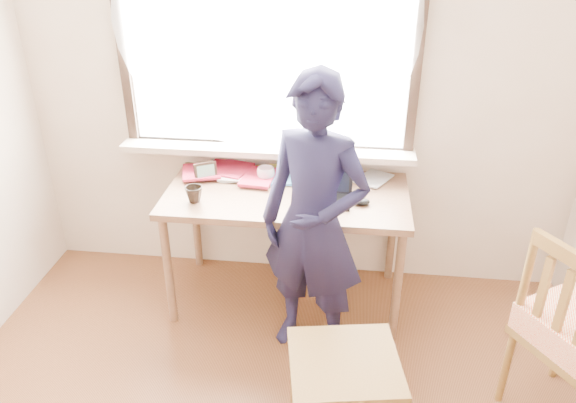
# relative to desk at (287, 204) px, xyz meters

# --- Properties ---
(room_shell) EXTENTS (3.52, 4.02, 2.61)m
(room_shell) POSITION_rel_desk_xyz_m (0.02, -1.43, 0.94)
(room_shell) COLOR beige
(room_shell) RESTS_ON ground
(desk) EXTENTS (1.45, 0.72, 0.78)m
(desk) POSITION_rel_desk_xyz_m (0.00, 0.00, 0.00)
(desk) COLOR brown
(desk) RESTS_ON ground
(laptop) EXTENTS (0.32, 0.26, 0.21)m
(laptop) POSITION_rel_desk_xyz_m (0.23, -0.03, 0.13)
(laptop) COLOR black
(laptop) RESTS_ON desk
(mug_white) EXTENTS (0.15, 0.15, 0.09)m
(mug_white) POSITION_rel_desk_xyz_m (-0.15, 0.15, 0.12)
(mug_white) COLOR white
(mug_white) RESTS_ON desk
(mug_dark) EXTENTS (0.14, 0.14, 0.10)m
(mug_dark) POSITION_rel_desk_xyz_m (-0.52, -0.18, 0.13)
(mug_dark) COLOR black
(mug_dark) RESTS_ON desk
(mouse) EXTENTS (0.10, 0.07, 0.04)m
(mouse) POSITION_rel_desk_xyz_m (0.44, -0.10, 0.10)
(mouse) COLOR black
(mouse) RESTS_ON desk
(desk_clutter) EXTENTS (0.76, 0.48, 0.04)m
(desk_clutter) POSITION_rel_desk_xyz_m (-0.40, 0.21, 0.10)
(desk_clutter) COLOR teal
(desk_clutter) RESTS_ON desk
(book_a) EXTENTS (0.19, 0.25, 0.02)m
(book_a) POSITION_rel_desk_xyz_m (-0.44, 0.20, 0.09)
(book_a) COLOR white
(book_a) RESTS_ON desk
(book_b) EXTENTS (0.26, 0.28, 0.02)m
(book_b) POSITION_rel_desk_xyz_m (0.45, 0.27, 0.09)
(book_b) COLOR white
(book_b) RESTS_ON desk
(picture_frame) EXTENTS (0.13, 0.08, 0.11)m
(picture_frame) POSITION_rel_desk_xyz_m (-0.52, 0.10, 0.14)
(picture_frame) COLOR black
(picture_frame) RESTS_ON desk
(work_chair) EXTENTS (0.56, 0.55, 0.50)m
(work_chair) POSITION_rel_desk_xyz_m (0.39, -1.07, -0.27)
(work_chair) COLOR brown
(work_chair) RESTS_ON ground
(person) EXTENTS (0.69, 0.57, 1.63)m
(person) POSITION_rel_desk_xyz_m (0.20, -0.41, 0.12)
(person) COLOR black
(person) RESTS_ON ground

